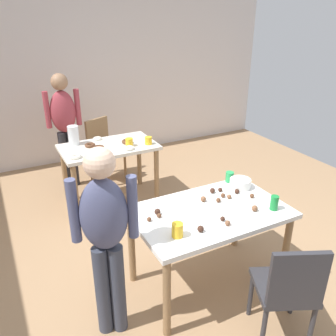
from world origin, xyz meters
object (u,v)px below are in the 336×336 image
object	(u,v)px
person_adult_far	(64,121)
dining_table_near	(209,220)
pitcher_far	(73,135)
person_girl_near	(105,231)
soda_can	(274,203)
chair_near_table	(289,288)
mixing_bowl	(240,183)
dining_table_far	(109,154)
chair_far_table	(103,146)

from	to	relation	value
person_adult_far	dining_table_near	bearing A→B (deg)	-76.29
pitcher_far	person_adult_far	bearing A→B (deg)	90.67
person_girl_near	person_adult_far	xyz separation A→B (m)	(0.30, 2.58, 0.03)
dining_table_near	person_adult_far	size ratio (longest dim) A/B	0.82
soda_can	pitcher_far	xyz separation A→B (m)	(-1.07, 2.27, 0.05)
dining_table_near	chair_near_table	xyz separation A→B (m)	(0.15, -0.76, -0.16)
dining_table_near	chair_near_table	size ratio (longest dim) A/B	1.45
person_adult_far	person_girl_near	bearing A→B (deg)	-96.67
chair_near_table	person_girl_near	size ratio (longest dim) A/B	0.58
chair_near_table	person_adult_far	xyz separation A→B (m)	(-0.76, 3.26, 0.42)
dining_table_near	soda_can	xyz separation A→B (m)	(0.47, -0.23, 0.16)
chair_near_table	person_adult_far	size ratio (longest dim) A/B	0.57
dining_table_near	mixing_bowl	world-z (taller)	mixing_bowl
person_girl_near	dining_table_far	bearing A→B (deg)	70.94
dining_table_near	person_adult_far	bearing A→B (deg)	103.71
dining_table_far	mixing_bowl	distance (m)	1.77
chair_near_table	person_girl_near	world-z (taller)	person_girl_near
soda_can	pitcher_far	world-z (taller)	pitcher_far
dining_table_near	soda_can	size ratio (longest dim) A/B	10.33
dining_table_near	chair_near_table	bearing A→B (deg)	-78.57
chair_far_table	chair_near_table	bearing A→B (deg)	-85.26
mixing_bowl	soda_can	distance (m)	0.44
dining_table_far	person_adult_far	size ratio (longest dim) A/B	0.74
chair_near_table	mixing_bowl	distance (m)	1.06
pitcher_far	chair_near_table	bearing A→B (deg)	-74.92
dining_table_near	mixing_bowl	xyz separation A→B (m)	(0.47, 0.21, 0.14)
chair_near_table	person_girl_near	xyz separation A→B (m)	(-1.06, 0.67, 0.39)
chair_near_table	soda_can	bearing A→B (deg)	59.51
person_adult_far	pitcher_far	size ratio (longest dim) A/B	6.61
mixing_bowl	pitcher_far	bearing A→B (deg)	120.27
chair_far_table	pitcher_far	size ratio (longest dim) A/B	3.75
dining_table_far	person_girl_near	xyz separation A→B (m)	(-0.66, -1.91, 0.26)
person_adult_far	mixing_bowl	size ratio (longest dim) A/B	7.92
soda_can	person_adult_far	bearing A→B (deg)	111.61
person_girl_near	soda_can	bearing A→B (deg)	-5.62
pitcher_far	mixing_bowl	bearing A→B (deg)	-59.73
soda_can	person_girl_near	bearing A→B (deg)	174.38
chair_near_table	mixing_bowl	world-z (taller)	chair_near_table
chair_far_table	soda_can	bearing A→B (deg)	-77.88
dining_table_near	dining_table_far	xyz separation A→B (m)	(-0.25, 1.82, -0.02)
dining_table_near	pitcher_far	bearing A→B (deg)	106.42
mixing_bowl	dining_table_near	bearing A→B (deg)	-155.91
chair_near_table	person_adult_far	distance (m)	3.37
chair_near_table	person_girl_near	bearing A→B (deg)	147.76
dining_table_far	person_girl_near	world-z (taller)	person_girl_near
mixing_bowl	soda_can	xyz separation A→B (m)	(0.00, -0.44, 0.02)
dining_table_near	mixing_bowl	distance (m)	0.53
dining_table_near	person_girl_near	xyz separation A→B (m)	(-0.91, -0.09, 0.24)
dining_table_near	chair_far_table	xyz separation A→B (m)	(-0.12, 2.50, -0.16)
soda_can	chair_far_table	bearing A→B (deg)	102.12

